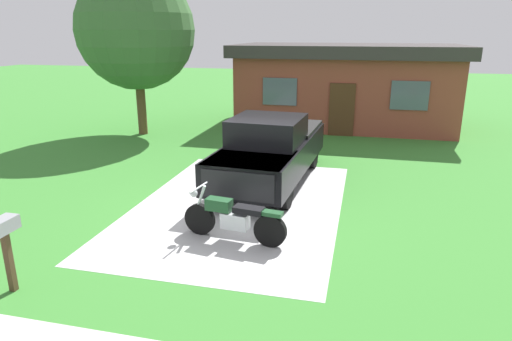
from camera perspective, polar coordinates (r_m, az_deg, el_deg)
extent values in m
plane|color=#38802F|center=(11.00, -2.14, -4.40)|extent=(80.00, 80.00, 0.00)
cube|color=beige|center=(11.00, -2.14, -4.39)|extent=(4.83, 7.34, 0.01)
cylinder|color=black|center=(9.45, -7.10, -6.10)|extent=(0.67, 0.21, 0.66)
cylinder|color=black|center=(8.86, 1.81, -7.63)|extent=(0.67, 0.21, 0.66)
cube|color=silver|center=(9.08, -2.66, -6.37)|extent=(0.59, 0.34, 0.32)
cube|color=#194723|center=(9.11, -4.70, -4.29)|extent=(0.55, 0.33, 0.24)
cube|color=black|center=(8.86, -0.92, -5.00)|extent=(0.63, 0.36, 0.12)
cube|color=#194723|center=(8.71, 1.83, -5.42)|extent=(0.50, 0.27, 0.08)
cylinder|color=silver|center=(9.31, -7.18, -4.01)|extent=(0.34, 0.11, 0.77)
cylinder|color=silver|center=(9.20, -7.26, -2.15)|extent=(0.14, 0.70, 0.04)
sphere|color=silver|center=(9.31, -7.87, -2.87)|extent=(0.16, 0.16, 0.16)
cylinder|color=black|center=(10.72, 3.59, -2.62)|extent=(0.35, 0.86, 0.84)
cylinder|color=black|center=(11.19, -4.60, -1.77)|extent=(0.35, 0.86, 0.84)
cylinder|color=black|center=(13.99, 7.01, 2.04)|extent=(0.35, 0.86, 0.84)
cylinder|color=black|center=(14.36, 0.56, 2.56)|extent=(0.35, 0.86, 0.84)
cube|color=black|center=(12.46, 1.93, 2.08)|extent=(2.35, 5.72, 0.80)
cube|color=black|center=(10.67, -0.69, 1.17)|extent=(2.02, 2.02, 0.20)
cube|color=black|center=(11.91, 1.45, 5.09)|extent=(1.92, 2.01, 0.70)
cube|color=#3F4C56|center=(11.18, 0.33, 3.77)|extent=(1.71, 0.27, 0.60)
cube|color=black|center=(13.86, 3.65, 4.67)|extent=(2.05, 2.52, 0.50)
cube|color=black|center=(9.92, -2.33, -1.92)|extent=(1.70, 0.21, 0.64)
cube|color=#4C3823|center=(8.34, -28.76, -9.88)|extent=(0.10, 0.10, 1.10)
cube|color=gray|center=(8.11, -29.37, -6.07)|extent=(0.26, 0.48, 0.22)
cylinder|color=brown|center=(19.03, -14.30, 8.21)|extent=(0.36, 0.36, 2.49)
sphere|color=#3C6735|center=(18.82, -14.96, 16.78)|extent=(4.57, 4.57, 4.57)
cube|color=brown|center=(20.86, 11.25, 9.86)|extent=(9.00, 5.00, 3.00)
cube|color=#383333|center=(20.72, 11.54, 14.66)|extent=(9.60, 5.60, 0.50)
cube|color=#4C2D19|center=(18.42, 10.78, 7.53)|extent=(1.00, 0.08, 2.10)
cube|color=#4C5966|center=(18.62, 3.02, 9.93)|extent=(1.40, 0.06, 1.10)
cube|color=#4C5966|center=(18.38, 18.85, 8.96)|extent=(1.40, 0.06, 1.10)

